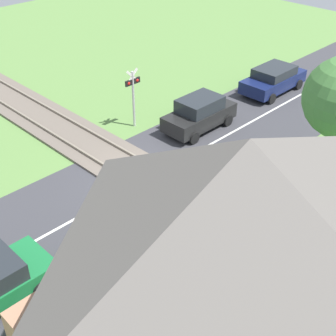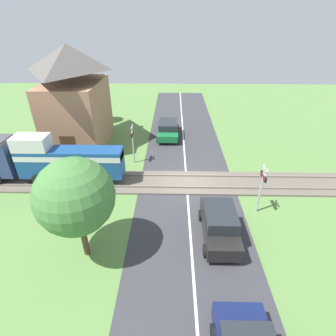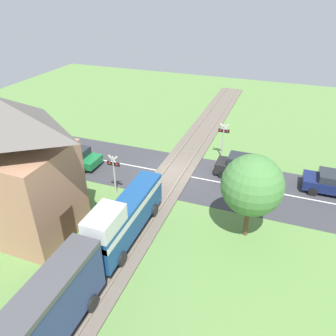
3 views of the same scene
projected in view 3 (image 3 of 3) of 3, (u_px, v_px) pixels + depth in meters
name	position (u px, v px, depth m)	size (l,w,h in m)	color
ground_plane	(174.00, 174.00, 25.18)	(60.00, 60.00, 0.00)	#5B8442
road_surface	(174.00, 174.00, 25.18)	(48.00, 6.40, 0.02)	#38383D
track_bed	(174.00, 173.00, 25.15)	(2.80, 48.00, 0.24)	#665B51
train	(92.00, 258.00, 15.01)	(1.58, 13.83, 3.18)	navy
car_near_crossing	(242.00, 166.00, 24.43)	(3.92, 1.81, 1.69)	black
car_far_side	(73.00, 156.00, 26.04)	(4.36, 2.01, 1.47)	#197038
car_behind_queue	(336.00, 183.00, 22.54)	(4.24, 1.98, 1.50)	#141E4C
crossing_signal_west_approach	(223.00, 136.00, 26.58)	(0.90, 0.18, 3.04)	#B7B7B7
crossing_signal_east_approach	(114.00, 170.00, 21.84)	(0.90, 0.18, 3.04)	#B7B7B7
station_building	(11.00, 170.00, 17.72)	(6.73, 4.71, 8.17)	#AD7A5B
pedestrian_by_station	(93.00, 233.00, 18.16)	(0.39, 0.39, 1.59)	#B2282D
tree_roadside_hedge	(252.00, 185.00, 17.50)	(3.38, 3.38, 5.10)	brown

